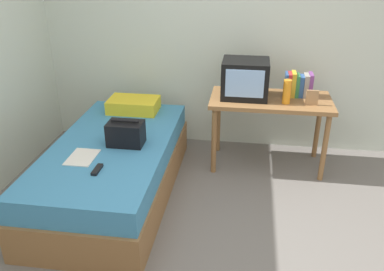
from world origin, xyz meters
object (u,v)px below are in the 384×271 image
object	(u,v)px
bed	(114,169)
desk	(270,107)
book_row	(298,85)
water_bottle	(287,92)
pillow	(134,105)
picture_frame	(312,98)
handbag	(126,133)
magazine	(82,157)
tv	(245,79)
remote_dark	(97,170)

from	to	relation	value
bed	desk	world-z (taller)	desk
book_row	desk	bearing A→B (deg)	-157.04
water_bottle	pillow	xyz separation A→B (m)	(-1.50, 0.10, -0.25)
picture_frame	pillow	size ratio (longest dim) A/B	0.28
book_row	pillow	distance (m)	1.65
picture_frame	handbag	distance (m)	1.72
pillow	magazine	world-z (taller)	pillow
handbag	water_bottle	bearing A→B (deg)	25.58
tv	handbag	world-z (taller)	tv
water_bottle	magazine	world-z (taller)	water_bottle
water_bottle	picture_frame	size ratio (longest dim) A/B	1.59
water_bottle	handbag	bearing A→B (deg)	-154.42
picture_frame	pillow	xyz separation A→B (m)	(-1.73, 0.11, -0.21)
desk	handbag	distance (m)	1.44
book_row	handbag	distance (m)	1.73
picture_frame	tv	bearing A→B (deg)	166.95
bed	picture_frame	world-z (taller)	picture_frame
tv	water_bottle	size ratio (longest dim) A/B	1.95
desk	tv	bearing A→B (deg)	176.30
water_bottle	pillow	distance (m)	1.53
magazine	book_row	bearing A→B (deg)	33.36
water_bottle	remote_dark	xyz separation A→B (m)	(-1.45, -1.12, -0.31)
picture_frame	pillow	bearing A→B (deg)	176.21
picture_frame	magazine	bearing A→B (deg)	-153.69
water_bottle	book_row	distance (m)	0.25
picture_frame	handbag	world-z (taller)	picture_frame
tv	pillow	distance (m)	1.16
tv	pillow	size ratio (longest dim) A/B	0.88
pillow	magazine	bearing A→B (deg)	-97.43
desk	magazine	xyz separation A→B (m)	(-1.51, -1.05, -0.11)
tv	picture_frame	xyz separation A→B (m)	(0.62, -0.14, -0.11)
desk	pillow	world-z (taller)	desk
book_row	magazine	xyz separation A→B (m)	(-1.76, -1.16, -0.31)
handbag	magazine	xyz separation A→B (m)	(-0.28, -0.29, -0.10)
book_row	tv	bearing A→B (deg)	-169.85
bed	pillow	world-z (taller)	pillow
bed	tv	world-z (taller)	tv
book_row	remote_dark	world-z (taller)	book_row
book_row	picture_frame	bearing A→B (deg)	-65.54
handbag	magazine	bearing A→B (deg)	-134.40
pillow	book_row	bearing A→B (deg)	4.25
bed	remote_dark	xyz separation A→B (m)	(0.05, -0.48, 0.27)
desk	book_row	xyz separation A→B (m)	(0.26, 0.11, 0.20)
tv	picture_frame	distance (m)	0.65
desk	remote_dark	world-z (taller)	desk
pillow	picture_frame	bearing A→B (deg)	-3.79
tv	remote_dark	distance (m)	1.68
bed	tv	bearing A→B (deg)	34.86
bed	pillow	xyz separation A→B (m)	(-0.01, 0.74, 0.33)
bed	pillow	distance (m)	0.81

